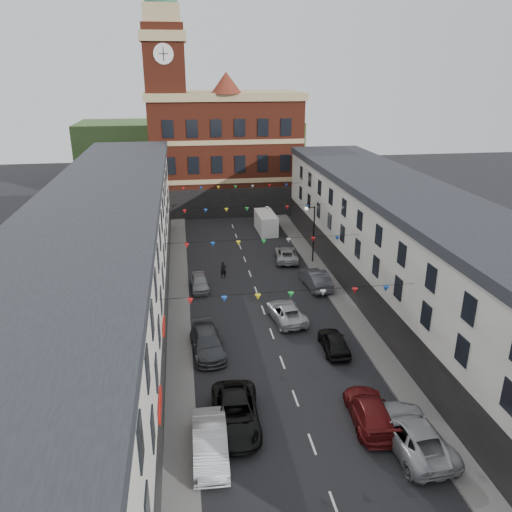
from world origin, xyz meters
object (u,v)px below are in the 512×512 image
street_lamp (312,227)px  white_van (266,223)px  car_left_e (200,282)px  moving_car (286,312)px  car_right_b (412,433)px  car_left_d (207,343)px  car_right_d (334,342)px  car_left_c (235,413)px  car_right_e (316,279)px  car_right_f (286,254)px  car_right_c (370,411)px  pedestrian (223,270)px  car_left_b (210,443)px

street_lamp → white_van: 11.76m
car_left_e → moving_car: bearing=-48.2°
car_left_e → car_right_b: 24.17m
car_left_d → car_right_d: (8.84, -1.11, -0.06)m
car_left_c → car_right_e: 20.10m
car_left_d → car_right_f: 19.29m
car_right_b → car_left_e: bearing=-68.8°
car_left_d → street_lamp: bearing=49.4°
car_right_b → moving_car: bearing=-79.9°
car_right_c → white_van: (0.20, 35.84, 0.43)m
car_right_b → car_right_f: car_right_b is taller
street_lamp → car_left_e: 12.97m
car_left_c → car_right_c: size_ratio=1.10×
car_right_c → pedestrian: pedestrian is taller
car_left_d → car_right_b: (10.05, -10.99, 0.06)m
car_left_e → pedestrian: 3.25m
car_left_d → car_right_c: bearing=-50.7°
car_right_f → pedestrian: 7.86m
car_right_b → pedestrian: size_ratio=3.53×
car_left_c → car_right_c: (7.45, -0.87, -0.04)m
car_right_e → moving_car: 7.12m
car_right_b → car_right_d: size_ratio=1.43×
car_right_d → pedestrian: 15.73m
moving_car → pedestrian: (-4.14, 9.25, 0.13)m
car_right_c → moving_car: size_ratio=1.04×
car_left_c → car_left_d: bearing=101.0°
car_right_d → pedestrian: pedestrian is taller
street_lamp → white_van: (-2.75, 11.10, -2.72)m
car_right_b → car_right_d: bearing=-86.5°
car_right_c → pedestrian: bearing=-69.4°
car_right_b → pedestrian: bearing=-75.7°
car_right_c → white_van: 35.85m
car_right_e → moving_car: size_ratio=0.99×
car_right_f → moving_car: size_ratio=0.98×
car_left_c → moving_car: car_left_c is taller
car_left_c → car_left_d: car_left_c is taller
street_lamp → car_left_d: size_ratio=1.15×
car_right_c → car_right_f: size_ratio=1.06×
car_left_d → car_left_e: car_left_d is taller
car_right_c → car_left_d: bearing=-41.2°
car_left_e → moving_car: 9.56m
car_left_b → car_right_b: (10.49, -0.89, -0.01)m
street_lamp → pedestrian: (-9.19, -2.71, -3.08)m
car_right_d → car_right_e: (1.60, 10.94, 0.12)m
car_right_c → car_right_f: 25.78m
car_right_c → car_left_e: bearing=-61.8°
car_left_e → white_van: size_ratio=0.75×
car_right_c → car_right_e: bearing=-91.1°
car_left_c → car_left_e: (-1.15, 18.92, -0.11)m
car_right_f → moving_car: (-2.77, -13.00, 0.01)m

